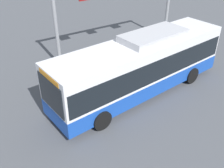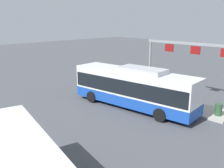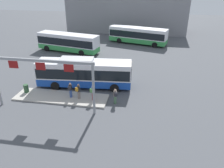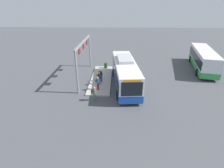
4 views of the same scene
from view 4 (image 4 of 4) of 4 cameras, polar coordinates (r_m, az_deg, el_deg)
The scene contains 10 objects.
ground_plane at distance 22.62m, azimuth 4.19°, elevation -0.23°, with size 120.00×120.00×0.00m, color #4C4F54.
platform_curb at distance 24.25m, azimuth -3.56°, elevation 1.80°, with size 10.00×2.80×0.16m, color #B2ADA3.
bus_main at distance 21.91m, azimuth 4.34°, elevation 4.07°, with size 11.02×3.46×3.46m.
bus_background_right at distance 31.22m, azimuth 27.96°, elevation 7.54°, with size 11.18×4.85×3.10m.
person_boarding at distance 18.63m, azimuth -5.91°, elevation -3.06°, with size 0.48×0.60×1.67m.
person_waiting_near at distance 20.63m, azimuth -4.79°, elevation 0.39°, with size 0.50×0.60×1.67m.
person_waiting_mid at distance 22.04m, azimuth -4.29°, elevation 2.07°, with size 0.51×0.60×1.67m.
person_waiting_far at distance 22.87m, azimuth -3.70°, elevation 2.96°, with size 0.35×0.53×1.67m.
platform_sign_gantry at distance 23.96m, azimuth -9.28°, elevation 10.62°, with size 10.10×0.24×5.20m.
trash_bin at distance 27.93m, azimuth -2.06°, elevation 6.17°, with size 0.52×0.52×0.90m, color #2D5133.
Camera 4 is at (20.46, -0.93, 9.60)m, focal length 27.66 mm.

